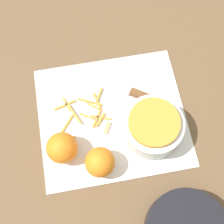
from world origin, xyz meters
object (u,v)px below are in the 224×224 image
object	(u,v)px
bowl_speckled	(152,127)
knife	(140,95)
orange_left	(62,148)
orange_right	(100,162)

from	to	relation	value
bowl_speckled	knife	distance (m)	0.11
orange_left	orange_right	world-z (taller)	orange_left
orange_right	bowl_speckled	bearing A→B (deg)	-155.94
orange_right	orange_left	bearing A→B (deg)	-30.80
orange_left	knife	bearing A→B (deg)	-152.04
orange_left	orange_right	xyz separation A→B (m)	(-0.09, 0.05, -0.00)
knife	orange_right	distance (m)	0.23
bowl_speckled	orange_right	size ratio (longest dim) A/B	2.07
bowl_speckled	orange_left	bearing A→B (deg)	3.37
knife	bowl_speckled	bearing A→B (deg)	128.04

